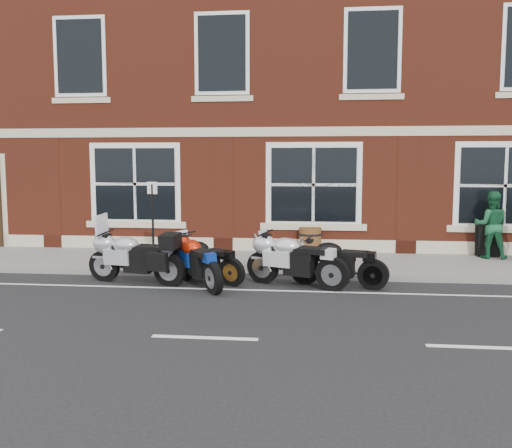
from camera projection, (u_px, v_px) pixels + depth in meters
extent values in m
plane|color=black|center=(235.00, 292.00, 11.41)|extent=(80.00, 80.00, 0.00)
cube|color=slate|center=(252.00, 263.00, 14.37)|extent=(30.00, 3.00, 0.12)
cube|color=slate|center=(244.00, 275.00, 12.81)|extent=(30.00, 0.16, 0.12)
cube|color=maroon|center=(276.00, 69.00, 21.12)|extent=(24.00, 12.00, 12.00)
cylinder|color=black|center=(105.00, 265.00, 12.43)|extent=(0.70, 0.27, 0.69)
cylinder|color=black|center=(170.00, 269.00, 11.97)|extent=(0.70, 0.27, 0.69)
cube|color=black|center=(134.00, 250.00, 12.17)|extent=(0.89, 0.42, 0.24)
ellipsoid|color=#A5A5A9|center=(128.00, 244.00, 12.21)|extent=(0.67, 0.50, 0.34)
cube|color=black|center=(153.00, 247.00, 12.04)|extent=(0.63, 0.39, 0.11)
cube|color=silver|center=(105.00, 225.00, 12.33)|extent=(0.13, 0.45, 0.48)
cylinder|color=black|center=(186.00, 265.00, 12.50)|extent=(0.50, 0.62, 0.67)
cylinder|color=black|center=(215.00, 278.00, 11.18)|extent=(0.50, 0.62, 0.67)
cube|color=black|center=(198.00, 254.00, 11.85)|extent=(0.69, 0.83, 0.23)
ellipsoid|color=#B81E07|center=(195.00, 247.00, 11.97)|extent=(0.64, 0.69, 0.33)
cube|color=black|center=(206.00, 253.00, 11.48)|extent=(0.55, 0.63, 0.10)
cylinder|color=black|center=(184.00, 265.00, 12.70)|extent=(0.59, 0.39, 0.60)
cylinder|color=black|center=(233.00, 272.00, 11.94)|extent=(0.59, 0.39, 0.60)
cube|color=black|center=(206.00, 253.00, 12.31)|extent=(0.77, 0.55, 0.21)
ellipsoid|color=black|center=(201.00, 248.00, 12.38)|extent=(0.63, 0.55, 0.30)
cube|color=black|center=(219.00, 252.00, 12.09)|extent=(0.57, 0.46, 0.09)
cylinder|color=black|center=(264.00, 267.00, 12.23)|extent=(0.70, 0.40, 0.70)
cylinder|color=black|center=(333.00, 274.00, 11.46)|extent=(0.70, 0.40, 0.70)
cube|color=black|center=(295.00, 252.00, 11.83)|extent=(0.91, 0.58, 0.24)
ellipsoid|color=#B9BABE|center=(288.00, 245.00, 11.90)|extent=(0.72, 0.60, 0.35)
cube|color=black|center=(315.00, 250.00, 11.61)|extent=(0.67, 0.50, 0.11)
cylinder|color=black|center=(306.00, 269.00, 12.13)|extent=(0.65, 0.30, 0.64)
cylinder|color=black|center=(374.00, 274.00, 11.58)|extent=(0.65, 0.30, 0.64)
cube|color=black|center=(337.00, 255.00, 11.83)|extent=(0.83, 0.45, 0.22)
ellipsoid|color=black|center=(330.00, 249.00, 11.88)|extent=(0.64, 0.50, 0.32)
cube|color=black|center=(356.00, 253.00, 11.67)|extent=(0.60, 0.40, 0.10)
imported|color=#17532F|center=(491.00, 225.00, 14.57)|extent=(0.95, 0.80, 1.72)
cylinder|color=#4F2515|center=(310.00, 240.00, 15.45)|extent=(0.60, 0.60, 0.70)
cylinder|color=black|center=(310.00, 246.00, 15.47)|extent=(0.63, 0.63, 0.05)
cylinder|color=black|center=(310.00, 234.00, 15.43)|extent=(0.63, 0.63, 0.05)
cylinder|color=black|center=(153.00, 225.00, 13.49)|extent=(0.05, 0.05, 1.95)
cube|color=silver|center=(152.00, 188.00, 13.39)|extent=(0.27, 0.12, 0.28)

